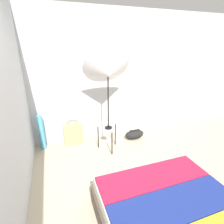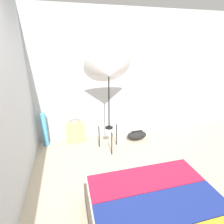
{
  "view_description": "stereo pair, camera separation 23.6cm",
  "coord_description": "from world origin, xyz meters",
  "px_view_note": "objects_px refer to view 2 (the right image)",
  "views": [
    {
      "loc": [
        -0.94,
        -1.34,
        1.91
      ],
      "look_at": [
        -0.0,
        1.33,
        0.83
      ],
      "focal_mm": 28.0,
      "sensor_mm": 36.0,
      "label": 1
    },
    {
      "loc": [
        -0.71,
        -1.41,
        1.91
      ],
      "look_at": [
        -0.0,
        1.33,
        0.83
      ],
      "focal_mm": 28.0,
      "sensor_mm": 36.0,
      "label": 2
    }
  ],
  "objects_px": {
    "duffel_bag": "(137,135)",
    "paper_roll": "(45,130)",
    "photo_umbrella": "(109,71)",
    "tote_bag": "(76,132)"
  },
  "relations": [
    {
      "from": "photo_umbrella",
      "to": "tote_bag",
      "type": "bearing_deg",
      "value": 144.21
    },
    {
      "from": "photo_umbrella",
      "to": "tote_bag",
      "type": "distance_m",
      "value": 1.5
    },
    {
      "from": "paper_roll",
      "to": "duffel_bag",
      "type": "bearing_deg",
      "value": -7.64
    },
    {
      "from": "paper_roll",
      "to": "photo_umbrella",
      "type": "bearing_deg",
      "value": -20.1
    },
    {
      "from": "photo_umbrella",
      "to": "paper_roll",
      "type": "distance_m",
      "value": 1.73
    },
    {
      "from": "paper_roll",
      "to": "tote_bag",
      "type": "bearing_deg",
      "value": 0.17
    },
    {
      "from": "tote_bag",
      "to": "paper_roll",
      "type": "relative_size",
      "value": 0.89
    },
    {
      "from": "duffel_bag",
      "to": "paper_roll",
      "type": "relative_size",
      "value": 0.62
    },
    {
      "from": "photo_umbrella",
      "to": "duffel_bag",
      "type": "relative_size",
      "value": 4.45
    },
    {
      "from": "tote_bag",
      "to": "paper_roll",
      "type": "height_order",
      "value": "paper_roll"
    }
  ]
}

